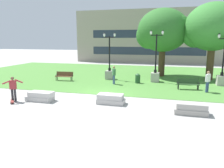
{
  "coord_description": "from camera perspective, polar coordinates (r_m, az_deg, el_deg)",
  "views": [
    {
      "loc": [
        5.0,
        -15.39,
        4.13
      ],
      "look_at": [
        1.24,
        -1.4,
        1.2
      ],
      "focal_mm": 35.0,
      "sensor_mm": 36.0,
      "label": 1
    }
  ],
  "objects": [
    {
      "name": "tree_far_right",
      "position": [
        24.85,
        24.77,
        13.22
      ],
      "size": [
        5.94,
        5.65,
        7.81
      ],
      "color": "#4C3823",
      "rests_on": "grass_lawn"
    },
    {
      "name": "concrete_block_left",
      "position": [
        14.41,
        -0.35,
        -3.96
      ],
      "size": [
        1.8,
        0.9,
        0.64
      ],
      "color": "#BCB7B2",
      "rests_on": "ground"
    },
    {
      "name": "tree_far_left",
      "position": [
        25.64,
        13.02,
        13.36
      ],
      "size": [
        5.89,
        5.61,
        7.56
      ],
      "color": "#42301E",
      "rests_on": "grass_lawn"
    },
    {
      "name": "building_facade_distant",
      "position": [
        40.12,
        9.13,
        12.14
      ],
      "size": [
        26.51,
        1.03,
        9.45
      ],
      "color": "gray",
      "rests_on": "ground"
    },
    {
      "name": "park_bench_near_right",
      "position": [
        19.54,
        19.23,
        0.2
      ],
      "size": [
        1.85,
        0.73,
        0.9
      ],
      "color": "#284723",
      "rests_on": "grass_lawn"
    },
    {
      "name": "concrete_block_center",
      "position": [
        15.86,
        -18.14,
        -3.1
      ],
      "size": [
        1.85,
        0.9,
        0.64
      ],
      "color": "#BCB7B2",
      "rests_on": "ground"
    },
    {
      "name": "ground_plane",
      "position": [
        16.7,
        -2.86,
        -2.9
      ],
      "size": [
        140.0,
        140.0,
        0.0
      ],
      "primitive_type": "plane",
      "color": "#A3A09B"
    },
    {
      "name": "lamp_post_right",
      "position": [
        23.18,
        -0.65,
        3.71
      ],
      "size": [
        1.32,
        0.8,
        4.88
      ],
      "color": "gray",
      "rests_on": "grass_lawn"
    },
    {
      "name": "skateboard",
      "position": [
        16.16,
        -24.62,
        -4.13
      ],
      "size": [
        0.79,
        0.93,
        0.14
      ],
      "color": "maroon",
      "rests_on": "ground"
    },
    {
      "name": "trash_bin",
      "position": [
        21.25,
        6.74,
        1.53
      ],
      "size": [
        0.49,
        0.49,
        0.96
      ],
      "color": "#234C28",
      "rests_on": "grass_lawn"
    },
    {
      "name": "grass_lawn",
      "position": [
        26.2,
        3.87,
        2.37
      ],
      "size": [
        40.0,
        20.0,
        0.02
      ],
      "primitive_type": "cube",
      "color": "#4C8438",
      "rests_on": "ground"
    },
    {
      "name": "lamp_post_center",
      "position": [
        22.14,
        11.25,
        3.21
      ],
      "size": [
        1.32,
        0.8,
        5.05
      ],
      "color": "#ADA89E",
      "rests_on": "grass_lawn"
    },
    {
      "name": "concrete_block_right",
      "position": [
        13.22,
        19.95,
        -6.09
      ],
      "size": [
        1.8,
        0.9,
        0.64
      ],
      "color": "#9E9991",
      "rests_on": "ground"
    },
    {
      "name": "person_skateboarder",
      "position": [
        16.24,
        -24.43,
        -0.79
      ],
      "size": [
        1.07,
        0.83,
        1.71
      ],
      "color": "#28282D",
      "rests_on": "ground"
    },
    {
      "name": "lamp_post_left",
      "position": [
        22.38,
        26.78,
        2.13
      ],
      "size": [
        1.32,
        0.8,
        4.72
      ],
      "color": "#ADA89E",
      "rests_on": "grass_lawn"
    },
    {
      "name": "person_bystander_far_lawn",
      "position": [
        18.89,
        23.72,
        0.87
      ],
      "size": [
        0.48,
        0.69,
        1.71
      ],
      "color": "#384C7A",
      "rests_on": "grass_lawn"
    },
    {
      "name": "park_bench_near_left",
      "position": [
        22.99,
        -12.34,
        2.18
      ],
      "size": [
        1.84,
        0.7,
        0.9
      ],
      "color": "brown",
      "rests_on": "grass_lawn"
    },
    {
      "name": "person_bystander_near_lawn",
      "position": [
        20.52,
        0.5,
        2.62
      ],
      "size": [
        0.43,
        0.57,
        1.71
      ],
      "color": "#384C7A",
      "rests_on": "grass_lawn"
    }
  ]
}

